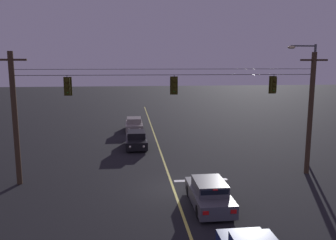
# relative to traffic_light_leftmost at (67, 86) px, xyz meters

# --- Properties ---
(ground_plane) EXTENTS (180.00, 180.00, 0.00)m
(ground_plane) POSITION_rel_traffic_light_leftmost_xyz_m (6.12, -1.99, -5.92)
(ground_plane) COLOR black
(lane_centre_stripe) EXTENTS (0.14, 60.00, 0.01)m
(lane_centre_stripe) POSITION_rel_traffic_light_leftmost_xyz_m (6.12, 6.02, -5.92)
(lane_centre_stripe) COLOR #D1C64C
(lane_centre_stripe) RESTS_ON ground
(stop_bar_paint) EXTENTS (3.40, 0.36, 0.01)m
(stop_bar_paint) POSITION_rel_traffic_light_leftmost_xyz_m (8.02, -0.58, -5.92)
(stop_bar_paint) COLOR silver
(stop_bar_paint) RESTS_ON ground
(signal_span_assembly) EXTENTS (20.28, 0.32, 7.98)m
(signal_span_assembly) POSITION_rel_traffic_light_leftmost_xyz_m (6.12, 0.02, -1.78)
(signal_span_assembly) COLOR #423021
(signal_span_assembly) RESTS_ON ground
(traffic_light_leftmost) EXTENTS (0.48, 0.41, 1.22)m
(traffic_light_leftmost) POSITION_rel_traffic_light_leftmost_xyz_m (0.00, 0.00, 0.00)
(traffic_light_leftmost) COLOR black
(traffic_light_left_inner) EXTENTS (0.48, 0.41, 1.22)m
(traffic_light_left_inner) POSITION_rel_traffic_light_leftmost_xyz_m (6.39, 0.00, 0.00)
(traffic_light_left_inner) COLOR black
(traffic_light_centre) EXTENTS (0.48, 0.41, 1.22)m
(traffic_light_centre) POSITION_rel_traffic_light_leftmost_xyz_m (12.75, 0.00, 0.00)
(traffic_light_centre) COLOR black
(car_waiting_near_lane) EXTENTS (1.80, 4.33, 1.39)m
(car_waiting_near_lane) POSITION_rel_traffic_light_leftmost_xyz_m (7.62, -4.47, -5.27)
(car_waiting_near_lane) COLOR #4C4C51
(car_waiting_near_lane) RESTS_ON ground
(car_oncoming_lead) EXTENTS (1.80, 4.42, 1.39)m
(car_oncoming_lead) POSITION_rel_traffic_light_leftmost_xyz_m (4.18, 8.51, -5.27)
(car_oncoming_lead) COLOR black
(car_oncoming_lead) RESTS_ON ground
(car_oncoming_trailing) EXTENTS (1.80, 4.42, 1.39)m
(car_oncoming_trailing) POSITION_rel_traffic_light_leftmost_xyz_m (4.09, 16.02, -5.27)
(car_oncoming_trailing) COLOR gray
(car_oncoming_trailing) RESTS_ON ground
(street_lamp_corner) EXTENTS (2.11, 0.30, 8.58)m
(street_lamp_corner) POSITION_rel_traffic_light_leftmost_xyz_m (16.25, 2.06, -0.81)
(street_lamp_corner) COLOR #4C4F54
(street_lamp_corner) RESTS_ON ground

